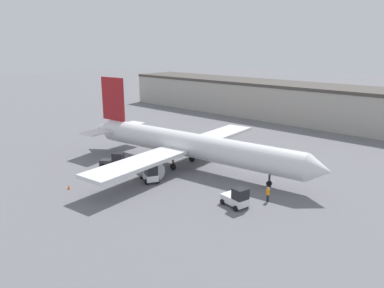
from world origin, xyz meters
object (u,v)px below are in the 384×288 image
object	(u,v)px
baggage_tug	(237,198)
pushback_tug	(114,161)
ground_crew_worker	(268,194)
belt_loader_truck	(150,173)
safety_cone_near	(69,187)
airplane	(186,145)

from	to	relation	value
baggage_tug	pushback_tug	bearing A→B (deg)	-166.38
ground_crew_worker	belt_loader_truck	distance (m)	15.84
ground_crew_worker	baggage_tug	distance (m)	4.06
baggage_tug	belt_loader_truck	world-z (taller)	belt_loader_truck
belt_loader_truck	pushback_tug	size ratio (longest dim) A/B	1.03
ground_crew_worker	safety_cone_near	world-z (taller)	ground_crew_worker
baggage_tug	pushback_tug	world-z (taller)	baggage_tug
baggage_tug	pushback_tug	size ratio (longest dim) A/B	0.91
airplane	ground_crew_worker	distance (m)	16.38
baggage_tug	belt_loader_truck	bearing A→B (deg)	-163.10
baggage_tug	safety_cone_near	world-z (taller)	baggage_tug
belt_loader_truck	pushback_tug	world-z (taller)	belt_loader_truck
ground_crew_worker	safety_cone_near	bearing A→B (deg)	-57.30
baggage_tug	safety_cone_near	distance (m)	21.27
baggage_tug	pushback_tug	distance (m)	21.75
ground_crew_worker	safety_cone_near	distance (m)	24.70
ground_crew_worker	pushback_tug	xyz separation A→B (m)	(-23.55, -4.61, 0.05)
ground_crew_worker	belt_loader_truck	bearing A→B (deg)	-72.85
baggage_tug	ground_crew_worker	bearing A→B (deg)	74.43
airplane	baggage_tug	xyz separation A→B (m)	(14.12, -6.54, -2.31)
airplane	pushback_tug	world-z (taller)	airplane
baggage_tug	belt_loader_truck	xyz separation A→B (m)	(-13.21, -1.36, 0.08)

